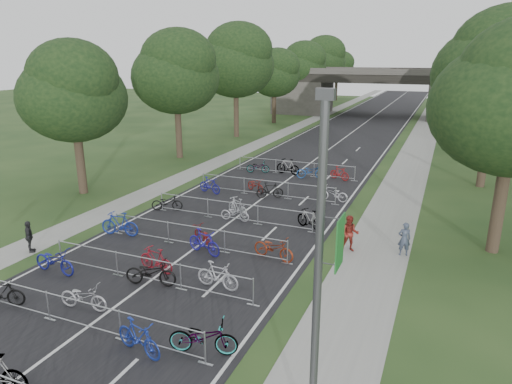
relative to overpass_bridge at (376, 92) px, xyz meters
The scene contains 52 objects.
road 15.41m from the overpass_bridge, 90.00° to the right, with size 11.00×140.00×0.01m, color black.
sidewalk_right 17.36m from the overpass_bridge, 61.93° to the right, with size 3.00×140.00×0.01m, color gray.
sidewalk_left 17.14m from the overpass_bridge, 116.57° to the right, with size 2.00×140.00×0.01m, color gray.
lane_markings 15.41m from the overpass_bridge, 90.00° to the right, with size 0.12×140.00×0.00m, color silver.
overpass_bridge is the anchor object (origin of this frame).
lamppost 63.55m from the overpass_bridge, 82.47° to the right, with size 0.61×0.65×8.21m.
tree_left_0 50.47m from the overpass_bridge, 103.07° to the right, with size 6.72×6.72×10.25m.
tree_left_1 38.97m from the overpass_bridge, 107.08° to the right, with size 7.56×7.56×11.53m.
tree_right_1 39.56m from the overpass_bridge, 70.53° to the right, with size 8.18×8.18×12.47m.
tree_left_2 27.92m from the overpass_bridge, 114.44° to the right, with size 8.40×8.40×12.81m.
tree_right_2 28.39m from the overpass_bridge, 62.40° to the right, with size 6.16×6.16×9.39m.
tree_left_3 17.59m from the overpass_bridge, 131.07° to the right, with size 6.72×6.72×10.25m.
tree_right_3 18.82m from the overpass_bridge, 44.93° to the right, with size 7.17×7.17×10.93m.
tree_left_4 12.05m from the overpass_bridge, behind, with size 7.56×7.56×11.53m.
tree_right_4 13.86m from the overpass_bridge, ahead, with size 8.18×8.18×12.47m.
tree_left_5 16.44m from the overpass_bridge, 136.20° to the left, with size 8.40×8.40×12.81m.
tree_right_5 17.23m from the overpass_bridge, 39.82° to the left, with size 6.16×6.16×9.39m.
tree_left_6 25.77m from the overpass_bridge, 116.43° to the left, with size 6.72×6.72×10.25m.
tree_right_6 26.62m from the overpass_bridge, 60.25° to the left, with size 7.17×7.17×10.93m.
barrier_row_1 61.47m from the overpass_bridge, 90.00° to the right, with size 9.70×0.08×1.10m.
barrier_row_2 57.88m from the overpass_bridge, 90.00° to the right, with size 9.70×0.08×1.10m.
barrier_row_3 54.08m from the overpass_bridge, 90.00° to the right, with size 9.70×0.08×1.10m.
barrier_row_4 50.09m from the overpass_bridge, 90.00° to the right, with size 9.70×0.08×1.10m.
barrier_row_5 45.10m from the overpass_bridge, 90.00° to the right, with size 9.70×0.08×1.10m.
barrier_row_6 39.11m from the overpass_bridge, 90.00° to the right, with size 9.70×0.08×1.10m.
bike_4 61.60m from the overpass_bridge, 93.55° to the right, with size 0.49×1.74×1.05m, color black.
bike_5 60.48m from the overpass_bridge, 90.86° to the right, with size 0.66×1.90×1.00m, color #9D9CA3.
bike_6 61.87m from the overpass_bridge, 87.68° to the right, with size 0.54×1.90×1.14m, color navy.
bike_7 61.18m from the overpass_bridge, 85.97° to the right, with size 0.75×2.16×1.13m, color #A8ABB0.
bike_8 58.85m from the overpass_bridge, 93.99° to the right, with size 0.75×2.15×1.13m, color navy.
bike_9 56.95m from the overpass_bridge, 90.25° to the right, with size 0.51×1.81×1.09m, color maroon.
bike_10 58.03m from the overpass_bridge, 89.75° to the right, with size 0.73×2.10×1.10m, color black.
bike_11 57.31m from the overpass_bridge, 87.18° to the right, with size 0.52×1.85×1.11m, color #A9A9B1.
bike_12 54.43m from the overpass_bridge, 94.54° to the right, with size 0.59×2.08×1.25m, color navy.
bike_13 53.61m from the overpass_bridge, 89.87° to the right, with size 0.60×1.72×0.90m, color maroon.
bike_14 54.58m from the overpass_bridge, 89.23° to the right, with size 0.55×1.96×1.18m, color #1F1A90.
bike_15 54.01m from the overpass_bridge, 85.88° to the right, with size 0.71×2.04×1.07m, color maroon.
bike_16 50.20m from the overpass_bridge, 94.92° to the right, with size 0.64×1.83×0.96m, color black.
bike_17 49.28m from the overpass_bridge, 90.06° to the right, with size 0.51×1.81×1.09m, color #B7B9C0.
bike_18 50.04m from the overpass_bridge, 89.84° to the right, with size 0.58×1.67×0.88m, color #A5A5AD.
bike_19 49.81m from the overpass_bridge, 85.04° to the right, with size 0.50×1.78×1.07m, color #A8ABB0.
bike_20 46.05m from the overpass_bridge, 94.58° to the right, with size 0.51×1.80×1.08m, color navy.
bike_21 44.43m from the overpass_bridge, 91.29° to the right, with size 0.61×1.74×0.92m, color maroon.
bike_22 45.41m from the overpass_bridge, 89.48° to the right, with size 0.49×1.73×1.04m, color black.
bike_23 44.67m from the overpass_bridge, 84.46° to the right, with size 0.65×1.86×0.98m, color #B6B6BE.
bike_24 39.69m from the overpass_bridge, 94.12° to the right, with size 0.63×1.80×0.94m, color #A8ABB0.
bike_25 39.12m from the overpass_bridge, 90.78° to the right, with size 0.57×2.02×1.21m, color #A8ABB0.
bike_26 39.68m from the overpass_bridge, 87.93° to the right, with size 0.73×2.09×1.10m, color navy.
bike_27 39.37m from the overpass_bridge, 84.88° to the right, with size 0.47×1.66×1.00m, color maroon.
pedestrian_a 51.98m from the overpass_bridge, 79.79° to the right, with size 0.58×0.38×1.59m, color #374053.
pedestrian_b 52.09m from the overpass_bridge, 82.47° to the right, with size 0.84×0.65×1.72m, color maroon.
pedestrian_c 57.93m from the overpass_bridge, 96.75° to the right, with size 0.89×0.37×1.52m, color #232426.
Camera 1 is at (10.44, -6.41, 8.78)m, focal length 32.00 mm.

